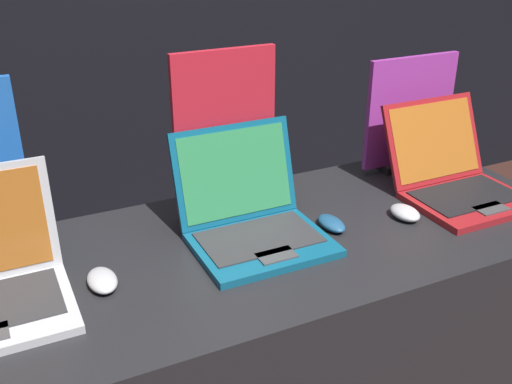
{
  "coord_description": "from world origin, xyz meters",
  "views": [
    {
      "loc": [
        -0.61,
        -0.9,
        1.66
      ],
      "look_at": [
        -0.01,
        0.36,
        1.01
      ],
      "focal_mm": 42.0,
      "sensor_mm": 36.0,
      "label": 1
    }
  ],
  "objects_px": {
    "mouse_middle": "(331,223)",
    "promo_stand_back": "(409,117)",
    "mouse_back": "(405,213)",
    "mouse_front": "(102,280)",
    "laptop_back": "(456,176)",
    "laptop_middle": "(251,216)",
    "promo_stand_middle": "(225,138)"
  },
  "relations": [
    {
      "from": "promo_stand_middle",
      "to": "laptop_middle",
      "type": "bearing_deg",
      "value": -90.0
    },
    {
      "from": "mouse_front",
      "to": "promo_stand_middle",
      "type": "distance_m",
      "value": 0.52
    },
    {
      "from": "mouse_middle",
      "to": "mouse_front",
      "type": "bearing_deg",
      "value": -179.21
    },
    {
      "from": "mouse_front",
      "to": "promo_stand_back",
      "type": "relative_size",
      "value": 0.3
    },
    {
      "from": "mouse_front",
      "to": "laptop_back",
      "type": "xyz_separation_m",
      "value": [
        1.1,
        0.03,
        0.05
      ]
    },
    {
      "from": "mouse_front",
      "to": "promo_stand_back",
      "type": "xyz_separation_m",
      "value": [
        1.1,
        0.27,
        0.17
      ]
    },
    {
      "from": "mouse_back",
      "to": "mouse_middle",
      "type": "bearing_deg",
      "value": 169.71
    },
    {
      "from": "laptop_middle",
      "to": "mouse_front",
      "type": "bearing_deg",
      "value": -171.62
    },
    {
      "from": "mouse_middle",
      "to": "laptop_middle",
      "type": "bearing_deg",
      "value": 166.67
    },
    {
      "from": "mouse_back",
      "to": "mouse_front",
      "type": "bearing_deg",
      "value": 177.9
    },
    {
      "from": "mouse_front",
      "to": "mouse_back",
      "type": "height_order",
      "value": "mouse_back"
    },
    {
      "from": "mouse_middle",
      "to": "mouse_back",
      "type": "xyz_separation_m",
      "value": [
        0.22,
        -0.04,
        0.0
      ]
    },
    {
      "from": "mouse_front",
      "to": "laptop_middle",
      "type": "height_order",
      "value": "laptop_middle"
    },
    {
      "from": "promo_stand_middle",
      "to": "promo_stand_back",
      "type": "distance_m",
      "value": 0.69
    },
    {
      "from": "mouse_front",
      "to": "mouse_back",
      "type": "distance_m",
      "value": 0.86
    },
    {
      "from": "laptop_middle",
      "to": "laptop_back",
      "type": "xyz_separation_m",
      "value": [
        0.68,
        -0.03,
        -0.0
      ]
    },
    {
      "from": "mouse_front",
      "to": "mouse_back",
      "type": "relative_size",
      "value": 1.1
    },
    {
      "from": "laptop_back",
      "to": "laptop_middle",
      "type": "bearing_deg",
      "value": 177.24
    },
    {
      "from": "mouse_middle",
      "to": "promo_stand_back",
      "type": "bearing_deg",
      "value": 29.76
    },
    {
      "from": "mouse_middle",
      "to": "laptop_back",
      "type": "xyz_separation_m",
      "value": [
        0.46,
        0.02,
        0.05
      ]
    },
    {
      "from": "mouse_front",
      "to": "laptop_middle",
      "type": "relative_size",
      "value": 0.33
    },
    {
      "from": "mouse_middle",
      "to": "mouse_back",
      "type": "distance_m",
      "value": 0.23
    },
    {
      "from": "promo_stand_middle",
      "to": "laptop_back",
      "type": "xyz_separation_m",
      "value": [
        0.68,
        -0.2,
        -0.17
      ]
    },
    {
      "from": "promo_stand_back",
      "to": "mouse_back",
      "type": "bearing_deg",
      "value": -127.95
    },
    {
      "from": "mouse_front",
      "to": "promo_stand_middle",
      "type": "height_order",
      "value": "promo_stand_middle"
    },
    {
      "from": "mouse_front",
      "to": "promo_stand_middle",
      "type": "xyz_separation_m",
      "value": [
        0.42,
        0.23,
        0.21
      ]
    },
    {
      "from": "mouse_front",
      "to": "promo_stand_back",
      "type": "distance_m",
      "value": 1.15
    },
    {
      "from": "mouse_front",
      "to": "laptop_middle",
      "type": "distance_m",
      "value": 0.43
    },
    {
      "from": "mouse_back",
      "to": "promo_stand_middle",
      "type": "bearing_deg",
      "value": 149.49
    },
    {
      "from": "laptop_middle",
      "to": "mouse_middle",
      "type": "distance_m",
      "value": 0.23
    },
    {
      "from": "promo_stand_middle",
      "to": "laptop_back",
      "type": "relative_size",
      "value": 1.24
    },
    {
      "from": "laptop_middle",
      "to": "promo_stand_middle",
      "type": "bearing_deg",
      "value": 90.0
    }
  ]
}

